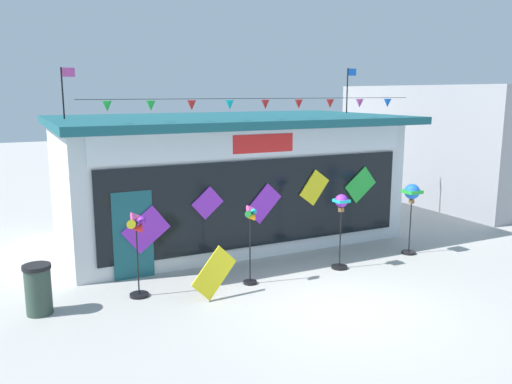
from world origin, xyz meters
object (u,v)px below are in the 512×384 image
object	(u,v)px
wind_spinner_far_left	(137,242)
wind_spinner_left	(250,234)
kite_shop_building	(224,176)
wind_spinner_center_left	(341,215)
trash_bin	(38,289)
display_kite_on_ground	(214,273)
wind_spinner_center_right	(412,198)

from	to	relation	value
wind_spinner_far_left	wind_spinner_left	xyz separation A→B (m)	(2.37, -0.35, -0.03)
kite_shop_building	wind_spinner_center_left	world-z (taller)	kite_shop_building
wind_spinner_center_left	wind_spinner_far_left	bearing A→B (deg)	175.78
wind_spinner_far_left	wind_spinner_left	world-z (taller)	wind_spinner_far_left
wind_spinner_left	kite_shop_building	bearing A→B (deg)	75.07
wind_spinner_left	trash_bin	bearing A→B (deg)	175.13
wind_spinner_left	wind_spinner_center_left	world-z (taller)	wind_spinner_center_left
kite_shop_building	wind_spinner_left	size ratio (longest dim) A/B	5.29
wind_spinner_left	display_kite_on_ground	world-z (taller)	wind_spinner_left
kite_shop_building	wind_spinner_left	world-z (taller)	kite_shop_building
kite_shop_building	trash_bin	distance (m)	6.54
trash_bin	display_kite_on_ground	bearing A→B (deg)	-12.81
wind_spinner_left	display_kite_on_ground	bearing A→B (deg)	-159.22
kite_shop_building	wind_spinner_left	xyz separation A→B (m)	(-1.05, -3.95, -0.63)
kite_shop_building	wind_spinner_center_left	distance (m)	4.18
wind_spinner_center_left	display_kite_on_ground	size ratio (longest dim) A/B	1.83
wind_spinner_far_left	wind_spinner_center_left	size ratio (longest dim) A/B	1.00
kite_shop_building	display_kite_on_ground	xyz separation A→B (m)	(-2.05, -4.33, -1.23)
display_kite_on_ground	wind_spinner_center_left	bearing A→B (deg)	6.53
wind_spinner_center_right	trash_bin	world-z (taller)	wind_spinner_center_right
wind_spinner_far_left	wind_spinner_center_right	size ratio (longest dim) A/B	0.97
wind_spinner_left	trash_bin	xyz separation A→B (m)	(-4.27, 0.36, -0.65)
wind_spinner_far_left	wind_spinner_left	bearing A→B (deg)	-8.51
kite_shop_building	wind_spinner_center_right	size ratio (longest dim) A/B	5.10
wind_spinner_left	trash_bin	distance (m)	4.33
kite_shop_building	display_kite_on_ground	bearing A→B (deg)	-115.37
kite_shop_building	wind_spinner_far_left	distance (m)	5.00
display_kite_on_ground	wind_spinner_center_right	bearing A→B (deg)	5.43
wind_spinner_center_right	display_kite_on_ground	world-z (taller)	wind_spinner_center_right
wind_spinner_center_right	wind_spinner_center_left	bearing A→B (deg)	-176.19
trash_bin	display_kite_on_ground	world-z (taller)	display_kite_on_ground
wind_spinner_center_left	trash_bin	xyz separation A→B (m)	(-6.63, 0.36, -0.82)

